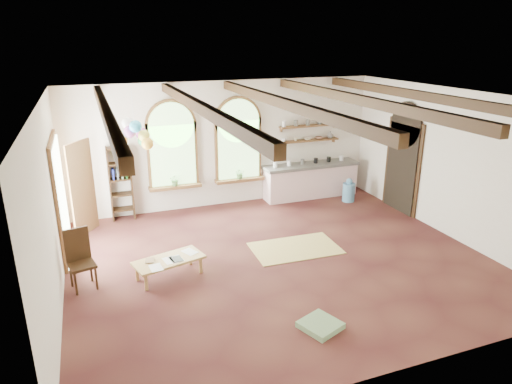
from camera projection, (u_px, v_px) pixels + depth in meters
name	position (u px, v px, depth m)	size (l,w,h in m)	color
floor	(279.00, 259.00, 9.09)	(8.00, 8.00, 0.00)	brown
ceiling_beams	(282.00, 103.00, 8.09)	(6.20, 6.80, 0.18)	#331F10
window_left	(172.00, 148.00, 11.14)	(1.30, 0.28, 2.20)	brown
window_right	(238.00, 143.00, 11.71)	(1.30, 0.28, 2.20)	brown
left_doorway	(61.00, 200.00, 9.01)	(0.10, 1.90, 2.50)	brown
right_doorway	(402.00, 168.00, 11.38)	(0.10, 1.30, 2.40)	black
kitchen_counter	(310.00, 180.00, 12.54)	(2.68, 0.62, 0.94)	#F4CFD1
wall_shelf_lower	(309.00, 140.00, 12.35)	(1.70, 0.24, 0.04)	brown
wall_shelf_upper	(309.00, 126.00, 12.22)	(1.70, 0.24, 0.04)	brown
wall_clock	(348.00, 124.00, 12.72)	(0.32, 0.32, 0.04)	black
bookshelf	(121.00, 183.00, 10.85)	(0.53, 0.32, 1.80)	#331F10
coffee_table	(169.00, 261.00, 8.34)	(1.36, 0.89, 0.36)	tan
side_chair	(83.00, 272.00, 7.98)	(0.51, 0.51, 1.07)	#331F10
floor_mat	(295.00, 248.00, 9.56)	(1.80, 1.11, 0.02)	#D0BC68
floor_cushion	(320.00, 325.00, 6.94)	(0.54, 0.54, 0.09)	#719668
water_jug_a	(349.00, 191.00, 12.25)	(0.33, 0.33, 0.64)	#5995BE
water_jug_b	(343.00, 185.00, 12.90)	(0.28, 0.28, 0.54)	#5995BE
balloon_cluster	(134.00, 134.00, 9.30)	(0.79, 0.88, 1.15)	white
table_book	(145.00, 261.00, 8.24)	(0.16, 0.23, 0.02)	olive
tablet	(177.00, 259.00, 8.32)	(0.17, 0.24, 0.01)	black
potted_plant_left	(175.00, 180.00, 11.30)	(0.27, 0.23, 0.30)	#598C4C
potted_plant_right	(240.00, 173.00, 11.86)	(0.27, 0.23, 0.30)	#598C4C
shelf_cup_a	(284.00, 140.00, 12.08)	(0.12, 0.10, 0.10)	white
shelf_cup_b	(296.00, 139.00, 12.20)	(0.10, 0.10, 0.09)	beige
shelf_bowl_a	(307.00, 139.00, 12.32)	(0.22, 0.22, 0.05)	beige
shelf_bowl_b	(319.00, 138.00, 12.44)	(0.20, 0.20, 0.06)	#8C664C
shelf_vase	(330.00, 134.00, 12.53)	(0.18, 0.18, 0.19)	slate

